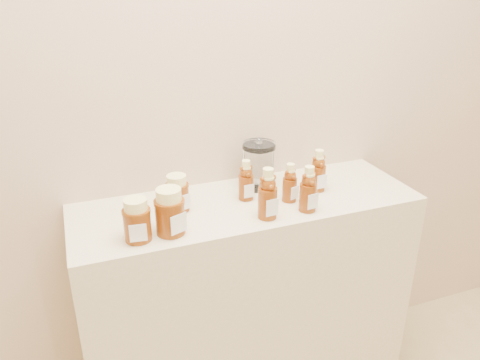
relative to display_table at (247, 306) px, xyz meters
name	(u,v)px	position (x,y,z in m)	size (l,w,h in m)	color
wall_back	(228,60)	(0.00, 0.20, 0.90)	(3.50, 0.02, 2.70)	tan
display_table	(247,306)	(0.00, 0.00, 0.00)	(1.20, 0.40, 0.90)	beige
bear_bottle_back_left	(246,177)	(0.00, 0.02, 0.53)	(0.06, 0.06, 0.16)	#622707
bear_bottle_back_mid	(290,180)	(0.13, -0.04, 0.53)	(0.05, 0.05, 0.15)	#622707
bear_bottle_back_right	(318,168)	(0.27, 0.00, 0.54)	(0.06, 0.06, 0.17)	#622707
bear_bottle_front_left	(268,190)	(0.02, -0.13, 0.55)	(0.07, 0.07, 0.19)	#622707
bear_bottle_front_right	(308,186)	(0.16, -0.13, 0.54)	(0.06, 0.06, 0.18)	#622707
honey_jar_left	(137,220)	(-0.40, -0.12, 0.52)	(0.08, 0.08, 0.13)	#622707
honey_jar_back	(177,193)	(-0.24, 0.02, 0.51)	(0.08, 0.08, 0.12)	#622707
honey_jar_front	(170,211)	(-0.30, -0.11, 0.52)	(0.09, 0.09, 0.15)	#622707
glass_canister	(259,163)	(0.08, 0.10, 0.54)	(0.12, 0.12, 0.19)	white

